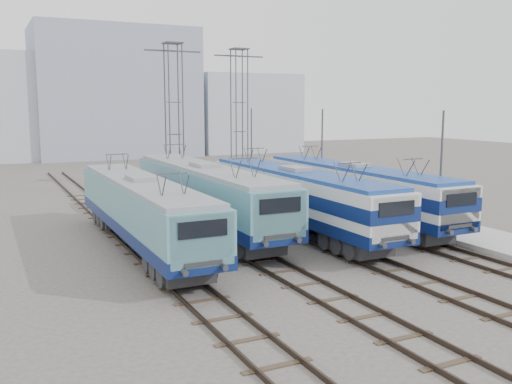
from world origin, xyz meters
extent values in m
plane|color=#514C47|center=(0.00, 0.00, 0.00)|extent=(160.00, 160.00, 0.00)
cube|color=#9E9E99|center=(10.20, 8.00, 0.15)|extent=(4.00, 70.00, 0.30)
cube|color=#0B1A4F|center=(-6.75, 6.58, 1.35)|extent=(2.77, 17.51, 0.58)
cube|color=teal|center=(-6.75, 6.58, 2.51)|extent=(2.72, 17.51, 1.75)
cube|color=teal|center=(-6.75, -1.83, 2.34)|extent=(2.51, 0.68, 1.98)
cube|color=gray|center=(-6.75, 6.58, 3.49)|extent=(2.51, 16.80, 0.19)
cube|color=#262628|center=(-6.75, 0.75, 0.62)|extent=(2.04, 3.50, 0.66)
cube|color=#262628|center=(-6.75, 12.42, 0.62)|extent=(2.04, 3.50, 0.66)
cube|color=#0B1A4F|center=(-2.25, 9.46, 1.41)|extent=(2.92, 18.46, 0.62)
cube|color=teal|center=(-2.25, 9.46, 2.64)|extent=(2.87, 18.46, 1.85)
cube|color=teal|center=(-2.25, 0.59, 2.46)|extent=(2.64, 0.72, 2.09)
cube|color=gray|center=(-2.25, 9.46, 3.67)|extent=(2.64, 17.73, 0.21)
cube|color=#262628|center=(-2.25, 3.31, 0.64)|extent=(2.15, 3.69, 0.69)
cube|color=#262628|center=(-2.25, 15.62, 0.64)|extent=(2.15, 3.69, 0.69)
cube|color=#0B1A4F|center=(2.25, 6.76, 1.36)|extent=(2.79, 17.64, 0.59)
cube|color=silver|center=(2.25, 6.76, 2.53)|extent=(2.74, 17.64, 1.76)
cube|color=#0B1A4F|center=(2.25, 6.76, 2.48)|extent=(2.78, 17.66, 0.69)
cube|color=silver|center=(2.25, -1.72, 2.36)|extent=(2.52, 0.69, 2.00)
cube|color=navy|center=(2.25, 6.76, 3.51)|extent=(2.52, 16.93, 0.20)
cube|color=#262628|center=(2.25, 0.88, 0.62)|extent=(2.06, 3.53, 0.66)
cube|color=#262628|center=(2.25, 12.64, 0.62)|extent=(2.06, 3.53, 0.66)
cube|color=#0B1A4F|center=(6.75, 7.37, 1.34)|extent=(2.77, 17.46, 0.58)
cube|color=silver|center=(6.75, 7.37, 2.51)|extent=(2.72, 17.46, 1.75)
cube|color=#0B1A4F|center=(6.75, 7.37, 2.46)|extent=(2.76, 17.48, 0.68)
cube|color=silver|center=(6.75, -1.02, 2.33)|extent=(2.50, 0.68, 1.98)
cube|color=navy|center=(6.75, 7.37, 3.48)|extent=(2.50, 16.76, 0.19)
cube|color=#262628|center=(6.75, 1.55, 0.62)|extent=(2.04, 3.49, 0.65)
cube|color=#262628|center=(6.75, 13.19, 0.62)|extent=(2.04, 3.49, 0.65)
cylinder|color=#3F4247|center=(-0.55, 21.45, 6.00)|extent=(0.10, 0.10, 12.00)
cylinder|color=#3F4247|center=(0.55, 21.45, 6.00)|extent=(0.10, 0.10, 12.00)
cylinder|color=#3F4247|center=(-0.55, 22.55, 6.00)|extent=(0.10, 0.10, 12.00)
cylinder|color=#3F4247|center=(0.55, 22.55, 6.00)|extent=(0.10, 0.10, 12.00)
cube|color=#3F4247|center=(0.00, 22.00, 11.40)|extent=(4.50, 0.12, 0.12)
cylinder|color=#3F4247|center=(5.95, 23.45, 6.00)|extent=(0.10, 0.10, 12.00)
cylinder|color=#3F4247|center=(7.05, 23.45, 6.00)|extent=(0.10, 0.10, 12.00)
cylinder|color=#3F4247|center=(5.95, 24.55, 6.00)|extent=(0.10, 0.10, 12.00)
cylinder|color=#3F4247|center=(7.05, 24.55, 6.00)|extent=(0.10, 0.10, 12.00)
cube|color=#3F4247|center=(6.50, 24.00, 11.40)|extent=(4.50, 0.12, 0.12)
cylinder|color=#3F4247|center=(8.60, 2.00, 3.50)|extent=(0.12, 0.12, 7.00)
cylinder|color=#3F4247|center=(8.60, 14.00, 3.50)|extent=(0.12, 0.12, 7.00)
cylinder|color=#3F4247|center=(8.60, 26.00, 3.50)|extent=(0.12, 0.12, 7.00)
cube|color=#8991A7|center=(4.00, 62.00, 9.00)|extent=(22.00, 14.00, 18.00)
cube|color=#A7AEBB|center=(24.00, 62.00, 6.00)|extent=(16.00, 12.00, 12.00)
camera|label=1|loc=(-13.87, -21.29, 7.26)|focal=40.00mm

